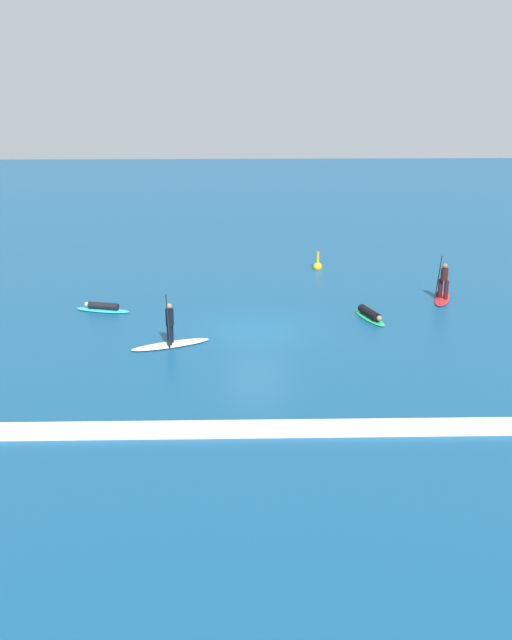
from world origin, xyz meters
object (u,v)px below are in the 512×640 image
object	(u,v)px
surfer_on_red_board	(443,290)
marker_buoy	(318,266)
surfer_on_teal_board	(103,308)
surfer_on_white_board	(170,337)
surfer_on_green_board	(370,315)

from	to	relation	value
surfer_on_red_board	marker_buoy	xyz separation A→B (m)	(-5.34, 5.79, -0.33)
surfer_on_teal_board	surfer_on_white_board	size ratio (longest dim) A/B	0.82
surfer_on_teal_board	surfer_on_red_board	xyz separation A→B (m)	(15.81, 1.31, 0.35)
surfer_on_white_board	marker_buoy	bearing A→B (deg)	-143.33
marker_buoy	surfer_on_green_board	bearing A→B (deg)	-80.26
surfer_on_green_board	surfer_on_white_board	distance (m)	9.06
surfer_on_red_board	surfer_on_white_board	world-z (taller)	surfer_on_white_board
surfer_on_teal_board	surfer_on_green_board	xyz separation A→B (m)	(11.92, -1.36, 0.03)
surfer_on_green_board	surfer_on_red_board	distance (m)	4.73
surfer_on_green_board	surfer_on_white_board	xyz separation A→B (m)	(-8.48, -3.19, 0.20)
surfer_on_green_board	surfer_on_red_board	bearing A→B (deg)	105.73
surfer_on_teal_board	surfer_on_red_board	size ratio (longest dim) A/B	1.06
surfer_on_white_board	surfer_on_green_board	bearing A→B (deg)	178.35
surfer_on_green_board	surfer_on_red_board	size ratio (longest dim) A/B	1.01
surfer_on_red_board	marker_buoy	size ratio (longest dim) A/B	2.30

